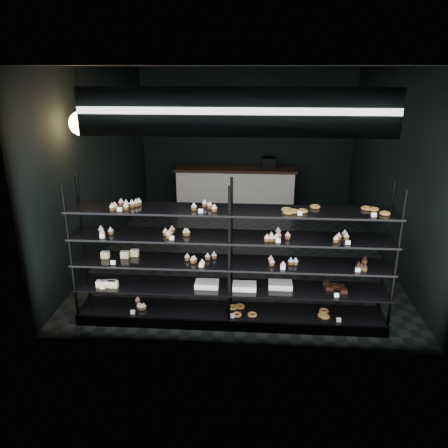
# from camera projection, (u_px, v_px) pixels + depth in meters

# --- Properties ---
(room) EXTENTS (5.01, 6.01, 3.20)m
(room) POSITION_uv_depth(u_px,v_px,m) (243.00, 164.00, 7.56)
(room) COLOR black
(room) RESTS_ON ground
(display_shelf) EXTENTS (4.00, 0.50, 1.91)m
(display_shelf) POSITION_uv_depth(u_px,v_px,m) (228.00, 278.00, 5.59)
(display_shelf) COLOR black
(display_shelf) RESTS_ON room
(signage) EXTENTS (3.30, 0.05, 0.50)m
(signage) POSITION_uv_depth(u_px,v_px,m) (236.00, 112.00, 4.42)
(signage) COLOR #0E0D45
(signage) RESTS_ON room
(pendant_lamp) EXTENTS (0.33, 0.33, 0.89)m
(pendant_lamp) POSITION_uv_depth(u_px,v_px,m) (81.00, 123.00, 6.02)
(pendant_lamp) COLOR black
(pendant_lamp) RESTS_ON room
(service_counter) EXTENTS (2.82, 0.65, 1.23)m
(service_counter) POSITION_uv_depth(u_px,v_px,m) (236.00, 188.00, 10.29)
(service_counter) COLOR silver
(service_counter) RESTS_ON room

